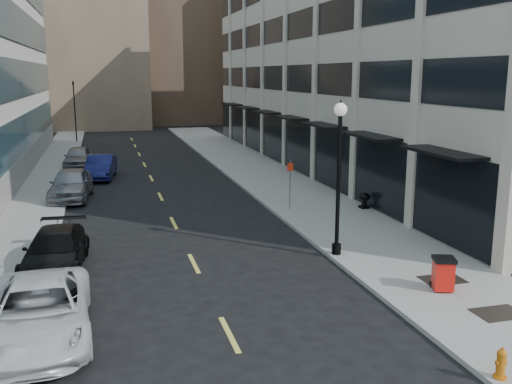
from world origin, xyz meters
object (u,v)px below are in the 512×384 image
car_black_pickup (55,251)px  sign_post (290,178)px  traffic_signal (73,85)px  car_white_van (40,311)px  car_silver_sedan (71,184)px  fire_hydrant (501,363)px  car_grey_sedan (78,157)px  car_blue_sedan (101,167)px  lamppost (339,165)px  urn_planter (364,199)px  trash_bin (443,273)px

car_black_pickup → sign_post: 12.35m
traffic_signal → car_white_van: traffic_signal is taller
car_silver_sedan → traffic_signal: bearing=97.1°
traffic_signal → car_silver_sedan: (0.70, -27.45, -4.86)m
fire_hydrant → sign_post: 16.70m
car_silver_sedan → car_grey_sedan: bearing=95.7°
car_black_pickup → car_blue_sedan: (1.60, 18.18, 0.06)m
car_silver_sedan → fire_hydrant: size_ratio=6.89×
car_blue_sedan → traffic_signal: bearing=103.9°
traffic_signal → lamppost: traffic_signal is taller
lamppost → urn_planter: lamppost is taller
fire_hydrant → lamppost: bearing=92.7°
traffic_signal → fire_hydrant: 51.42m
car_grey_sedan → trash_bin: 31.13m
car_black_pickup → trash_bin: car_black_pickup is taller
car_black_pickup → car_grey_sedan: 23.18m
car_black_pickup → sign_post: sign_post is taller
fire_hydrant → trash_bin: (1.75, 4.97, 0.22)m
car_silver_sedan → urn_planter: 15.88m
car_blue_sedan → trash_bin: 25.91m
car_silver_sedan → fire_hydrant: 24.71m
lamppost → sign_post: lamppost is taller
fire_hydrant → lamppost: 9.75m
car_grey_sedan → fire_hydrant: (10.10, -33.76, -0.28)m
car_white_van → fire_hydrant: size_ratio=7.51×
car_white_van → car_silver_sedan: bearing=88.3°
urn_planter → trash_bin: bearing=-103.2°
car_grey_sedan → car_blue_sedan: bearing=-67.6°
car_black_pickup → fire_hydrant: size_ratio=6.69×
car_white_van → urn_planter: size_ratio=6.88×
car_black_pickup → traffic_signal: bearing=95.7°
car_grey_sedan → fire_hydrant: size_ratio=6.30×
car_white_van → car_blue_sedan: 23.78m
lamppost → traffic_signal: bearing=104.8°
fire_hydrant → urn_planter: 16.42m
car_silver_sedan → urn_planter: bearing=-19.3°
car_grey_sedan → urn_planter: size_ratio=5.78×
fire_hydrant → car_white_van: bearing=156.1°
trash_bin → lamppost: lamppost is taller
car_blue_sedan → car_grey_sedan: car_grey_sedan is taller
fire_hydrant → trash_bin: 5.28m
car_grey_sedan → urn_planter: (14.40, -17.91, -0.15)m
traffic_signal → car_silver_sedan: bearing=-88.5°
car_black_pickup → car_white_van: bearing=-85.3°
lamppost → car_silver_sedan: bearing=127.2°
traffic_signal → car_black_pickup: size_ratio=1.43×
trash_bin → lamppost: bearing=131.6°
traffic_signal → sign_post: 35.48m
car_white_van → sign_post: 15.82m
sign_post → car_white_van: bearing=-123.0°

